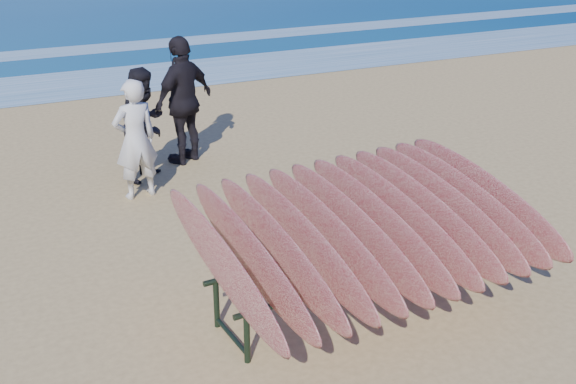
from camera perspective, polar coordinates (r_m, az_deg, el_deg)
name	(u,v)px	position (r m, az deg, el deg)	size (l,w,h in m)	color
ground	(320,307)	(7.39, 2.58, -9.04)	(120.00, 120.00, 0.00)	tan
foam_near	(115,80)	(16.30, -13.52, 8.58)	(160.00, 160.00, 0.00)	white
foam_far	(87,49)	(19.67, -15.62, 10.79)	(160.00, 160.00, 0.00)	white
surfboard_rack	(366,227)	(7.09, 6.21, -2.74)	(3.38, 2.82, 1.34)	black
person_white	(135,139)	(9.80, -11.98, 4.09)	(0.60, 0.39, 1.64)	silver
person_dark_a	(146,124)	(10.45, -11.19, 5.30)	(0.79, 0.61, 1.62)	black
person_dark_b	(184,100)	(10.96, -8.23, 7.18)	(1.13, 0.47, 1.93)	black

